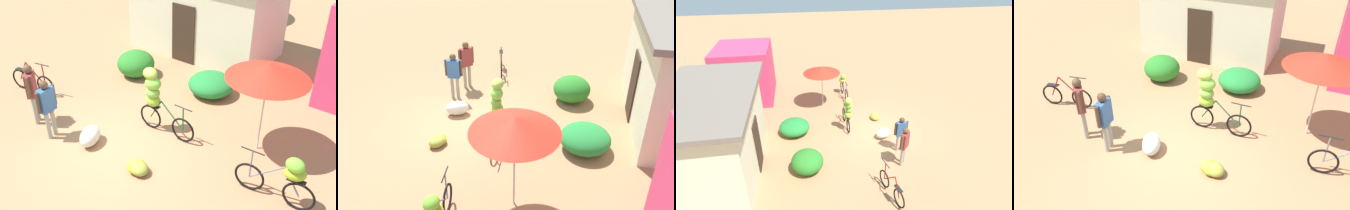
# 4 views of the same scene
# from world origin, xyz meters

# --- Properties ---
(ground_plane) EXTENTS (60.00, 60.00, 0.00)m
(ground_plane) POSITION_xyz_m (0.00, 0.00, 0.00)
(ground_plane) COLOR #AF7951
(building_low) EXTENTS (5.46, 3.17, 3.23)m
(building_low) POSITION_xyz_m (-1.50, 6.17, 1.64)
(building_low) COLOR beige
(building_low) RESTS_ON ground
(hedge_bush_front_left) EXTENTS (1.20, 1.20, 0.83)m
(hedge_bush_front_left) POSITION_xyz_m (-2.08, 3.06, 0.42)
(hedge_bush_front_left) COLOR #2B7C27
(hedge_bush_front_left) RESTS_ON ground
(hedge_bush_front_right) EXTENTS (1.15, 1.09, 0.60)m
(hedge_bush_front_right) POSITION_xyz_m (0.45, 3.56, 0.30)
(hedge_bush_front_right) COLOR #286623
(hedge_bush_front_right) RESTS_ON ground
(hedge_bush_mid) EXTENTS (1.35, 1.35, 0.65)m
(hedge_bush_mid) POSITION_xyz_m (0.48, 3.53, 0.32)
(hedge_bush_mid) COLOR #248035
(hedge_bush_mid) RESTS_ON ground
(market_umbrella) EXTENTS (1.86, 1.86, 2.25)m
(market_umbrella) POSITION_xyz_m (2.78, 2.02, 2.07)
(market_umbrella) COLOR beige
(market_umbrella) RESTS_ON ground
(bicycle_leftmost) EXTENTS (1.56, 0.39, 1.01)m
(bicycle_leftmost) POSITION_xyz_m (-3.77, 0.36, 0.35)
(bicycle_leftmost) COLOR black
(bicycle_leftmost) RESTS_ON ground
(bicycle_near_pile) EXTENTS (1.66, 0.44, 1.72)m
(bicycle_near_pile) POSITION_xyz_m (0.38, 1.11, 1.01)
(bicycle_near_pile) COLOR black
(bicycle_near_pile) RESTS_ON ground
(bicycle_center_loaded) EXTENTS (1.68, 0.47, 1.19)m
(bicycle_center_loaded) POSITION_xyz_m (3.98, 0.72, 0.70)
(bicycle_center_loaded) COLOR black
(bicycle_center_loaded) RESTS_ON ground
(banana_pile_on_ground) EXTENTS (0.65, 0.54, 0.26)m
(banana_pile_on_ground) POSITION_xyz_m (1.07, -0.39, 0.13)
(banana_pile_on_ground) COLOR olive
(banana_pile_on_ground) RESTS_ON ground
(produce_sack) EXTENTS (0.68, 0.82, 0.44)m
(produce_sack) POSITION_xyz_m (-0.51, -0.34, 0.22)
(produce_sack) COLOR silver
(produce_sack) RESTS_ON ground
(person_vendor) EXTENTS (0.43, 0.43, 1.67)m
(person_vendor) POSITION_xyz_m (-2.33, -0.55, 1.02)
(person_vendor) COLOR gray
(person_vendor) RESTS_ON ground
(person_bystander) EXTENTS (0.24, 0.58, 1.58)m
(person_bystander) POSITION_xyz_m (-1.49, -0.72, 0.96)
(person_bystander) COLOR gray
(person_bystander) RESTS_ON ground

